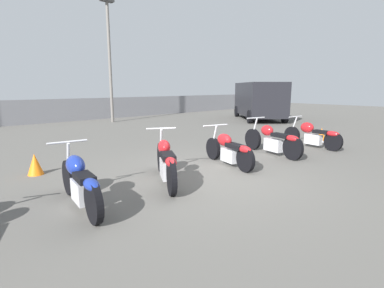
{
  "coord_description": "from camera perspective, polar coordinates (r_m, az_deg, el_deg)",
  "views": [
    {
      "loc": [
        -4.49,
        -4.33,
        1.9
      ],
      "look_at": [
        0.0,
        0.48,
        0.65
      ],
      "focal_mm": 28.0,
      "sensor_mm": 36.0,
      "label": 1
    }
  ],
  "objects": [
    {
      "name": "ground_plane",
      "position": [
        6.52,
        2.89,
        -6.19
      ],
      "size": [
        60.0,
        60.0,
        0.0
      ],
      "primitive_type": "plane",
      "color": "#5B5954"
    },
    {
      "name": "fence_back",
      "position": [
        17.71,
        -28.35,
        5.38
      ],
      "size": [
        40.0,
        0.04,
        1.28
      ],
      "color": "gray",
      "rests_on": "ground_plane"
    },
    {
      "name": "light_pole_left",
      "position": [
        17.26,
        -15.5,
        16.99
      ],
      "size": [
        0.7,
        0.35,
        6.46
      ],
      "color": "slate",
      "rests_on": "ground_plane"
    },
    {
      "name": "motorcycle_slot_1",
      "position": [
        5.08,
        -20.57,
        -6.74
      ],
      "size": [
        0.66,
        2.06,
        0.99
      ],
      "rotation": [
        0.0,
        0.0,
        -0.14
      ],
      "color": "black",
      "rests_on": "ground_plane"
    },
    {
      "name": "motorcycle_slot_2",
      "position": [
        6.0,
        -4.97,
        -3.45
      ],
      "size": [
        1.22,
        1.95,
        1.03
      ],
      "rotation": [
        0.0,
        0.0,
        -0.53
      ],
      "color": "black",
      "rests_on": "ground_plane"
    },
    {
      "name": "motorcycle_slot_3",
      "position": [
        7.38,
        7.09,
        -1.04
      ],
      "size": [
        0.83,
        1.92,
        0.95
      ],
      "rotation": [
        0.0,
        0.0,
        -0.27
      ],
      "color": "black",
      "rests_on": "ground_plane"
    },
    {
      "name": "motorcycle_slot_4",
      "position": [
        8.81,
        15.16,
        0.7
      ],
      "size": [
        0.82,
        2.19,
        1.01
      ],
      "rotation": [
        0.0,
        0.0,
        -0.24
      ],
      "color": "black",
      "rests_on": "ground_plane"
    },
    {
      "name": "motorcycle_slot_5",
      "position": [
        10.34,
        22.0,
        1.65
      ],
      "size": [
        0.67,
        2.07,
        0.95
      ],
      "rotation": [
        0.0,
        0.0,
        -0.16
      ],
      "color": "black",
      "rests_on": "ground_plane"
    },
    {
      "name": "parked_van",
      "position": [
        18.35,
        12.65,
        8.33
      ],
      "size": [
        4.74,
        5.05,
        2.17
      ],
      "rotation": [
        0.0,
        0.0,
        -0.71
      ],
      "color": "black",
      "rests_on": "ground_plane"
    },
    {
      "name": "traffic_cone_near",
      "position": [
        7.44,
        -27.73,
        -3.43
      ],
      "size": [
        0.33,
        0.33,
        0.47
      ],
      "color": "orange",
      "rests_on": "ground_plane"
    },
    {
      "name": "traffic_cone_far",
      "position": [
        11.78,
        23.43,
        1.71
      ],
      "size": [
        0.34,
        0.34,
        0.46
      ],
      "color": "orange",
      "rests_on": "ground_plane"
    }
  ]
}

